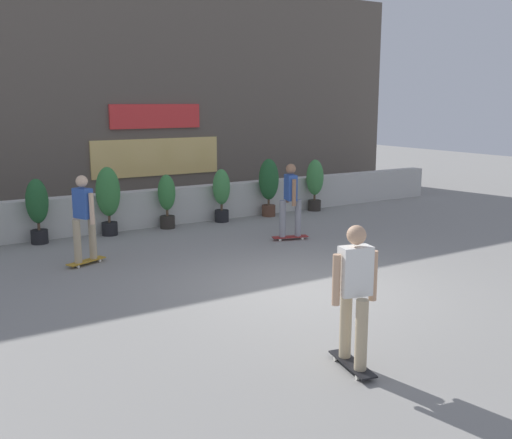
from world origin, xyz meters
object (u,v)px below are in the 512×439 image
at_px(skater_by_wall_left, 355,291).
at_px(potted_plant_5, 269,183).
at_px(potted_plant_1, 37,207).
at_px(skater_by_wall_right, 84,216).
at_px(potted_plant_6, 315,181).
at_px(potted_plant_2, 108,195).
at_px(skater_foreground, 291,198).
at_px(potted_plant_3, 167,198).
at_px(potted_plant_4, 221,192).

bearing_deg(skater_by_wall_left, potted_plant_5, 62.83).
bearing_deg(potted_plant_1, skater_by_wall_right, -80.57).
relative_size(potted_plant_6, skater_by_wall_left, 0.85).
xyz_separation_m(potted_plant_2, skater_foreground, (3.26, -2.58, 0.02)).
bearing_deg(potted_plant_2, skater_by_wall_right, -118.27).
bearing_deg(potted_plant_3, skater_by_wall_right, -139.88).
bearing_deg(potted_plant_4, potted_plant_6, -0.00).
relative_size(potted_plant_3, potted_plant_6, 0.91).
bearing_deg(skater_foreground, skater_by_wall_right, 175.35).
bearing_deg(skater_by_wall_left, potted_plant_3, 80.95).
height_order(potted_plant_2, potted_plant_3, potted_plant_2).
xyz_separation_m(potted_plant_2, potted_plant_6, (5.91, -0.00, -0.09)).
bearing_deg(potted_plant_5, potted_plant_2, 180.00).
bearing_deg(potted_plant_2, potted_plant_5, -0.00).
bearing_deg(potted_plant_5, skater_by_wall_right, -158.30).
bearing_deg(potted_plant_4, potted_plant_2, -180.00).
height_order(potted_plant_4, skater_foreground, skater_foreground).
bearing_deg(potted_plant_2, skater_foreground, -38.28).
relative_size(potted_plant_1, potted_plant_4, 1.05).
relative_size(potted_plant_5, skater_by_wall_left, 0.91).
relative_size(skater_by_wall_right, skater_by_wall_left, 1.00).
height_order(potted_plant_3, skater_foreground, skater_foreground).
height_order(potted_plant_1, potted_plant_6, potted_plant_6).
bearing_deg(potted_plant_1, potted_plant_6, 0.00).
xyz_separation_m(potted_plant_3, skater_by_wall_left, (-1.32, -8.29, 0.21)).
bearing_deg(skater_foreground, potted_plant_3, 125.35).
xyz_separation_m(potted_plant_3, skater_by_wall_right, (-2.63, -2.21, 0.21)).
relative_size(potted_plant_3, potted_plant_4, 0.97).
relative_size(potted_plant_6, skater_foreground, 0.85).
bearing_deg(skater_foreground, potted_plant_2, 141.72).
relative_size(potted_plant_1, potted_plant_6, 0.98).
distance_m(potted_plant_4, potted_plant_5, 1.44).
relative_size(skater_foreground, skater_by_wall_left, 1.00).
distance_m(potted_plant_3, potted_plant_4, 1.50).
height_order(potted_plant_3, potted_plant_5, potted_plant_5).
distance_m(potted_plant_3, skater_by_wall_left, 8.40).
bearing_deg(potted_plant_6, skater_by_wall_left, -124.97).
bearing_deg(skater_by_wall_left, potted_plant_2, 90.81).
bearing_deg(potted_plant_1, potted_plant_5, 0.00).
bearing_deg(potted_plant_1, potted_plant_2, 0.00).
distance_m(potted_plant_6, skater_by_wall_left, 10.12).
relative_size(potted_plant_2, skater_foreground, 0.93).
bearing_deg(skater_by_wall_right, potted_plant_1, 99.43).
bearing_deg(potted_plant_2, potted_plant_4, 0.00).
xyz_separation_m(potted_plant_2, potted_plant_5, (4.37, -0.00, -0.02)).
bearing_deg(potted_plant_5, potted_plant_1, 180.00).
bearing_deg(skater_by_wall_right, potted_plant_2, 61.73).
height_order(skater_foreground, skater_by_wall_left, same).
bearing_deg(potted_plant_1, skater_foreground, -28.11).
xyz_separation_m(potted_plant_4, skater_by_wall_left, (-2.82, -8.29, 0.18)).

